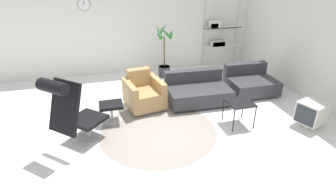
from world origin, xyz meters
TOP-DOWN VIEW (x-y plane):
  - ground_plane at (0.00, 0.00)m, footprint 12.00×12.00m
  - wall_back at (-0.00, 3.02)m, footprint 12.00×0.09m
  - wall_right at (3.53, 0.00)m, footprint 0.06×12.00m
  - round_rug at (-0.11, -0.35)m, footprint 2.15×2.15m
  - lounge_chair at (-1.53, -0.45)m, footprint 0.99×1.01m
  - ottoman at (-0.89, 0.23)m, footprint 0.44×0.38m
  - armchair_red at (-0.18, 0.69)m, footprint 0.86×0.92m
  - couch_low at (1.03, 0.64)m, footprint 1.38×0.96m
  - couch_second at (2.44, 0.77)m, footprint 1.11×0.95m
  - side_table at (1.44, -0.50)m, footprint 0.47×0.47m
  - crt_television at (2.72, -0.91)m, footprint 0.56×0.55m
  - potted_plant at (0.71, 2.33)m, footprint 0.51×0.44m
  - shelf_unit at (2.48, 2.80)m, footprint 1.14×0.28m

SIDE VIEW (x-z plane):
  - ground_plane at x=0.00m, z-range 0.00..0.00m
  - round_rug at x=-0.11m, z-range 0.00..0.01m
  - couch_low at x=1.03m, z-range -0.09..0.55m
  - couch_second at x=2.44m, z-range -0.09..0.55m
  - crt_television at x=2.72m, z-range 0.02..0.51m
  - ottoman at x=-0.89m, z-range 0.09..0.47m
  - armchair_red at x=-0.18m, z-range -0.10..0.68m
  - side_table at x=1.44m, z-range 0.19..0.66m
  - potted_plant at x=0.71m, z-range -0.20..1.27m
  - lounge_chair at x=-1.53m, z-range 0.09..1.37m
  - shelf_unit at x=2.48m, z-range -0.04..1.99m
  - wall_right at x=3.53m, z-range 0.00..2.80m
  - wall_back at x=0.00m, z-range 0.00..2.80m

